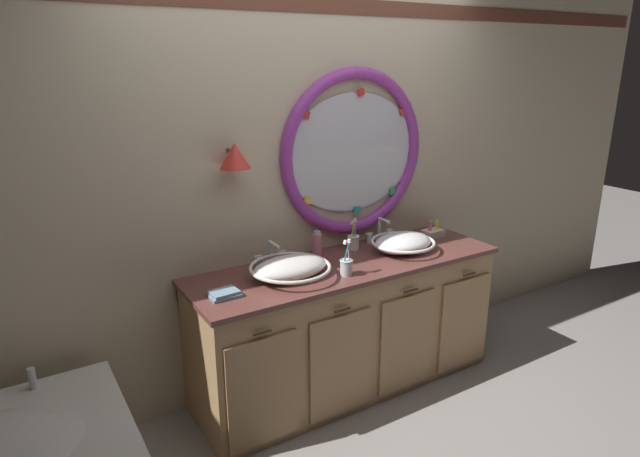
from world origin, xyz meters
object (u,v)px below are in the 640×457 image
Objects in this scene: toothbrush_holder_right at (353,241)px; toothbrush_holder_left at (346,266)px; folded_hand_towel at (224,294)px; sink_basin_left at (290,268)px; toiletry_basket at (433,233)px; soap_dispenser at (317,244)px; sink_basin_right at (403,242)px.

toothbrush_holder_left is at bearing -130.30° from toothbrush_holder_right.
folded_hand_towel is (-0.70, 0.09, -0.04)m from toothbrush_holder_left.
toiletry_basket is (1.19, 0.12, -0.03)m from sink_basin_left.
toothbrush_holder_right reaches higher than folded_hand_towel.
toothbrush_holder_right is 0.62m from toiletry_basket.
toothbrush_holder_left is at bearing -7.52° from folded_hand_towel.
toothbrush_holder_right is at bearing -4.81° from soap_dispenser.
toiletry_basket is (0.88, -0.11, -0.04)m from soap_dispenser.
sink_basin_right is 0.39m from toiletry_basket.
folded_hand_towel is (-1.24, -0.04, -0.04)m from sink_basin_right.
sink_basin_right is 0.55m from soap_dispenser.
toiletry_basket is at bearing 17.61° from sink_basin_right.
toiletry_basket is (0.61, -0.09, -0.03)m from toothbrush_holder_right.
toothbrush_holder_left is at bearing -164.22° from toiletry_basket.
folded_hand_towel is (-0.42, -0.04, -0.04)m from sink_basin_left.
toothbrush_holder_left is at bearing -94.34° from soap_dispenser.
sink_basin_right is at bearing 2.07° from folded_hand_towel.
soap_dispenser reaches higher than sink_basin_left.
toothbrush_holder_right is 1.47× the size of toiletry_basket.
toothbrush_holder_left is 1.27× the size of soap_dispenser.
toiletry_basket is at bearing 5.77° from folded_hand_towel.
toothbrush_holder_right is 1.23× the size of soap_dispenser.
sink_basin_left is at bearing 6.13° from folded_hand_towel.
sink_basin_left is 1.13× the size of sink_basin_right.
soap_dispenser is (0.32, 0.23, 0.01)m from sink_basin_left.
sink_basin_left is at bearing 154.52° from toothbrush_holder_left.
toothbrush_holder_left reaches higher than toiletry_basket.
sink_basin_right is 2.44× the size of soap_dispenser.
sink_basin_left and sink_basin_right have the same top height.
sink_basin_right is at bearing -40.25° from toothbrush_holder_right.
toothbrush_holder_left reaches higher than sink_basin_right.
sink_basin_left is 0.82m from sink_basin_right.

